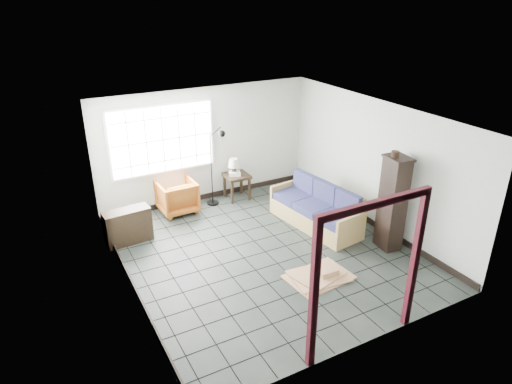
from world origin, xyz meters
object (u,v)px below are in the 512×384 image
futon_sofa (317,210)px  side_table (237,179)px  armchair (177,195)px  tall_shelf (392,203)px

futon_sofa → side_table: 2.16m
futon_sofa → armchair: 3.07m
armchair → tall_shelf: size_ratio=0.44×
tall_shelf → side_table: bearing=122.0°
futon_sofa → tall_shelf: size_ratio=1.17×
side_table → armchair: bearing=180.0°
armchair → side_table: size_ratio=1.33×
futon_sofa → side_table: bearing=107.0°
armchair → tall_shelf: (3.03, -3.33, 0.53)m
armchair → tall_shelf: bearing=130.7°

